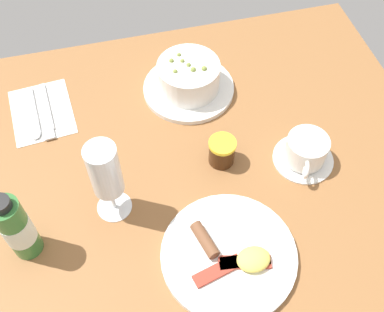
# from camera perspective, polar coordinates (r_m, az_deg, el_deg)

# --- Properties ---
(ground_plane) EXTENTS (1.10, 0.84, 0.03)m
(ground_plane) POSITION_cam_1_polar(r_m,az_deg,el_deg) (0.96, -2.14, -2.18)
(ground_plane) COLOR brown
(porridge_bowl) EXTENTS (0.21, 0.21, 0.09)m
(porridge_bowl) POSITION_cam_1_polar(r_m,az_deg,el_deg) (1.05, -0.42, 9.50)
(porridge_bowl) COLOR white
(porridge_bowl) RESTS_ON ground_plane
(cutlery_setting) EXTENTS (0.14, 0.18, 0.01)m
(cutlery_setting) POSITION_cam_1_polar(r_m,az_deg,el_deg) (1.09, -17.98, 5.07)
(cutlery_setting) COLOR white
(cutlery_setting) RESTS_ON ground_plane
(coffee_cup) EXTENTS (0.12, 0.13, 0.06)m
(coffee_cup) POSITION_cam_1_polar(r_m,az_deg,el_deg) (0.96, 13.78, 0.59)
(coffee_cup) COLOR white
(coffee_cup) RESTS_ON ground_plane
(wine_glass) EXTENTS (0.07, 0.07, 0.19)m
(wine_glass) POSITION_cam_1_polar(r_m,az_deg,el_deg) (0.81, -10.58, -2.09)
(wine_glass) COLOR white
(wine_glass) RESTS_ON ground_plane
(jam_jar) EXTENTS (0.06, 0.06, 0.06)m
(jam_jar) POSITION_cam_1_polar(r_m,az_deg,el_deg) (0.93, 3.77, 0.33)
(jam_jar) COLOR #3E210E
(jam_jar) RESTS_ON ground_plane
(sauce_bottle_green) EXTENTS (0.05, 0.05, 0.17)m
(sauce_bottle_green) POSITION_cam_1_polar(r_m,az_deg,el_deg) (0.85, -20.72, -8.26)
(sauce_bottle_green) COLOR #337233
(sauce_bottle_green) RESTS_ON ground_plane
(breakfast_plate) EXTENTS (0.24, 0.24, 0.04)m
(breakfast_plate) POSITION_cam_1_polar(r_m,az_deg,el_deg) (0.85, 4.67, -12.04)
(breakfast_plate) COLOR white
(breakfast_plate) RESTS_ON ground_plane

